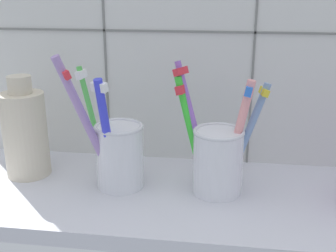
% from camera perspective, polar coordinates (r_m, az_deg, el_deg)
% --- Properties ---
extents(counter_slab, '(0.64, 0.22, 0.02)m').
position_cam_1_polar(counter_slab, '(0.56, -0.12, -9.78)').
color(counter_slab, silver).
rests_on(counter_slab, ground).
extents(tile_wall_back, '(0.64, 0.02, 0.45)m').
position_cam_1_polar(tile_wall_back, '(0.61, 1.49, 13.95)').
color(tile_wall_back, silver).
rests_on(tile_wall_back, ground).
extents(toothbrush_cup_left, '(0.09, 0.09, 0.18)m').
position_cam_1_polar(toothbrush_cup_left, '(0.55, -6.99, -3.45)').
color(toothbrush_cup_left, white).
rests_on(toothbrush_cup_left, counter_slab).
extents(toothbrush_cup_right, '(0.12, 0.07, 0.17)m').
position_cam_1_polar(toothbrush_cup_right, '(0.54, 6.81, -4.04)').
color(toothbrush_cup_right, white).
rests_on(toothbrush_cup_right, counter_slab).
extents(ceramic_vase, '(0.06, 0.06, 0.14)m').
position_cam_1_polar(ceramic_vase, '(0.61, -18.91, -0.79)').
color(ceramic_vase, beige).
rests_on(ceramic_vase, counter_slab).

